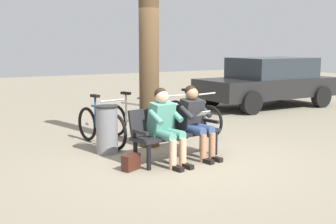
{
  "coord_description": "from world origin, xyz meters",
  "views": [
    {
      "loc": [
        3.74,
        5.93,
        1.87
      ],
      "look_at": [
        0.07,
        -0.33,
        0.75
      ],
      "focal_mm": 47.16,
      "sensor_mm": 36.0,
      "label": 1
    }
  ],
  "objects_px": {
    "handbag": "(131,162)",
    "bicycle_orange": "(192,117)",
    "bicycle_black": "(101,126)",
    "bicycle_green": "(166,119)",
    "parked_car": "(268,81)",
    "litter_bin": "(107,130)",
    "bicycle_purple": "(132,122)",
    "tree_trunk": "(149,39)",
    "person_reading": "(195,118)",
    "person_companion": "(165,123)",
    "bench": "(174,129)"
  },
  "relations": [
    {
      "from": "tree_trunk",
      "to": "person_reading",
      "type": "bearing_deg",
      "value": 102.88
    },
    {
      "from": "person_reading",
      "to": "bicycle_green",
      "type": "relative_size",
      "value": 0.72
    },
    {
      "from": "bicycle_green",
      "to": "tree_trunk",
      "type": "bearing_deg",
      "value": -54.0
    },
    {
      "from": "person_companion",
      "to": "bicycle_purple",
      "type": "bearing_deg",
      "value": -110.21
    },
    {
      "from": "parked_car",
      "to": "bicycle_black",
      "type": "bearing_deg",
      "value": 19.69
    },
    {
      "from": "bicycle_green",
      "to": "bicycle_black",
      "type": "distance_m",
      "value": 1.44
    },
    {
      "from": "litter_bin",
      "to": "bicycle_purple",
      "type": "bearing_deg",
      "value": -137.97
    },
    {
      "from": "tree_trunk",
      "to": "bicycle_black",
      "type": "height_order",
      "value": "tree_trunk"
    },
    {
      "from": "parked_car",
      "to": "bicycle_purple",
      "type": "bearing_deg",
      "value": 20.84
    },
    {
      "from": "handbag",
      "to": "tree_trunk",
      "type": "xyz_separation_m",
      "value": [
        -0.98,
        -1.26,
        1.83
      ]
    },
    {
      "from": "person_reading",
      "to": "bicycle_green",
      "type": "bearing_deg",
      "value": -114.19
    },
    {
      "from": "tree_trunk",
      "to": "bicycle_black",
      "type": "bearing_deg",
      "value": -35.35
    },
    {
      "from": "person_companion",
      "to": "litter_bin",
      "type": "height_order",
      "value": "person_companion"
    },
    {
      "from": "bicycle_black",
      "to": "parked_car",
      "type": "relative_size",
      "value": 0.4
    },
    {
      "from": "bicycle_orange",
      "to": "handbag",
      "type": "bearing_deg",
      "value": -62.85
    },
    {
      "from": "person_companion",
      "to": "bicycle_black",
      "type": "relative_size",
      "value": 0.72
    },
    {
      "from": "litter_bin",
      "to": "bench",
      "type": "bearing_deg",
      "value": 131.48
    },
    {
      "from": "handbag",
      "to": "bicycle_purple",
      "type": "xyz_separation_m",
      "value": [
        -0.95,
        -1.92,
        0.24
      ]
    },
    {
      "from": "bicycle_green",
      "to": "parked_car",
      "type": "relative_size",
      "value": 0.4
    },
    {
      "from": "bicycle_orange",
      "to": "bicycle_black",
      "type": "bearing_deg",
      "value": -100.24
    },
    {
      "from": "person_reading",
      "to": "bicycle_orange",
      "type": "xyz_separation_m",
      "value": [
        -1.06,
        -1.69,
        -0.31
      ]
    },
    {
      "from": "person_reading",
      "to": "parked_car",
      "type": "xyz_separation_m",
      "value": [
        -5.24,
        -3.9,
        0.11
      ]
    },
    {
      "from": "bench",
      "to": "handbag",
      "type": "relative_size",
      "value": 5.53
    },
    {
      "from": "bicycle_orange",
      "to": "tree_trunk",
      "type": "bearing_deg",
      "value": -78.15
    },
    {
      "from": "tree_trunk",
      "to": "litter_bin",
      "type": "xyz_separation_m",
      "value": [
        0.88,
        0.11,
        -1.54
      ]
    },
    {
      "from": "person_companion",
      "to": "handbag",
      "type": "bearing_deg",
      "value": -7.84
    },
    {
      "from": "bench",
      "to": "bicycle_black",
      "type": "relative_size",
      "value": 0.99
    },
    {
      "from": "bench",
      "to": "handbag",
      "type": "bearing_deg",
      "value": 4.99
    },
    {
      "from": "tree_trunk",
      "to": "parked_car",
      "type": "relative_size",
      "value": 0.93
    },
    {
      "from": "litter_bin",
      "to": "bicycle_purple",
      "type": "xyz_separation_m",
      "value": [
        -0.85,
        -0.77,
        -0.06
      ]
    },
    {
      "from": "tree_trunk",
      "to": "bicycle_green",
      "type": "distance_m",
      "value": 1.84
    },
    {
      "from": "bicycle_green",
      "to": "parked_car",
      "type": "xyz_separation_m",
      "value": [
        -4.8,
        -2.17,
        0.41
      ]
    },
    {
      "from": "person_reading",
      "to": "person_companion",
      "type": "bearing_deg",
      "value": -0.05
    },
    {
      "from": "bench",
      "to": "person_reading",
      "type": "distance_m",
      "value": 0.39
    },
    {
      "from": "bicycle_green",
      "to": "parked_car",
      "type": "height_order",
      "value": "parked_car"
    },
    {
      "from": "litter_bin",
      "to": "bicycle_black",
      "type": "distance_m",
      "value": 0.66
    },
    {
      "from": "bicycle_orange",
      "to": "bicycle_purple",
      "type": "relative_size",
      "value": 1.02
    },
    {
      "from": "bicycle_green",
      "to": "parked_car",
      "type": "distance_m",
      "value": 5.29
    },
    {
      "from": "person_companion",
      "to": "litter_bin",
      "type": "bearing_deg",
      "value": -75.51
    },
    {
      "from": "person_companion",
      "to": "bicycle_orange",
      "type": "height_order",
      "value": "person_companion"
    },
    {
      "from": "handbag",
      "to": "litter_bin",
      "type": "height_order",
      "value": "litter_bin"
    },
    {
      "from": "person_companion",
      "to": "bicycle_purple",
      "type": "height_order",
      "value": "person_companion"
    },
    {
      "from": "handbag",
      "to": "bicycle_orange",
      "type": "xyz_separation_m",
      "value": [
        -2.3,
        -1.82,
        0.24
      ]
    },
    {
      "from": "bench",
      "to": "bicycle_orange",
      "type": "distance_m",
      "value": 2.12
    },
    {
      "from": "tree_trunk",
      "to": "handbag",
      "type": "bearing_deg",
      "value": 52.04
    },
    {
      "from": "bicycle_purple",
      "to": "parked_car",
      "type": "bearing_deg",
      "value": 94.67
    },
    {
      "from": "litter_bin",
      "to": "tree_trunk",
      "type": "bearing_deg",
      "value": -172.87
    },
    {
      "from": "person_companion",
      "to": "person_reading",
      "type": "bearing_deg",
      "value": 179.95
    },
    {
      "from": "parked_car",
      "to": "bench",
      "type": "bearing_deg",
      "value": 34.08
    },
    {
      "from": "bench",
      "to": "bicycle_green",
      "type": "bearing_deg",
      "value": -125.6
    }
  ]
}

